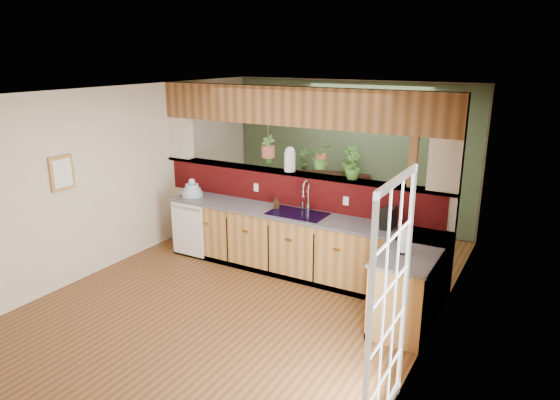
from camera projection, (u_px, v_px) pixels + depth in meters
The scene contains 27 objects.
ground at pixel (245, 297), 6.48m from camera, with size 4.60×7.00×0.01m, color brown.
ceiling at pixel (241, 93), 5.75m from camera, with size 4.60×7.00×0.01m, color brown.
wall_back at pixel (350, 153), 9.04m from camera, with size 4.60×0.02×2.60m, color beige.
wall_left at pixel (110, 179), 7.20m from camera, with size 0.02×7.00×2.60m, color beige.
wall_right at pixel (433, 233), 5.03m from camera, with size 0.02×7.00×2.60m, color beige.
pass_through_partition at pixel (296, 185), 7.26m from camera, with size 4.60×0.21×2.60m.
pass_through_ledge at pixel (295, 173), 7.22m from camera, with size 4.60×0.21×0.04m, color brown.
header_beam at pixel (295, 107), 6.95m from camera, with size 4.60×0.15×0.55m, color brown.
sage_backwall at pixel (350, 153), 9.02m from camera, with size 4.55×0.02×2.55m, color #4F6746.
countertop at pixel (332, 254), 6.69m from camera, with size 4.14×1.52×0.90m.
dishwasher at pixel (187, 230), 7.61m from camera, with size 0.58×0.03×0.82m.
navy_sink at pixel (297, 219), 6.95m from camera, with size 0.82×0.50×0.18m.
french_door at pixel (389, 310), 4.03m from camera, with size 0.06×1.02×2.16m, color white.
framed_print at pixel (62, 173), 6.45m from camera, with size 0.04×0.35×0.45m.
faucet at pixel (307, 194), 6.96m from camera, with size 0.20×0.20×0.46m.
dish_stack at pixel (192, 191), 7.75m from camera, with size 0.32×0.32×0.28m.
soap_dispenser at pixel (277, 202), 7.14m from camera, with size 0.08×0.09×0.19m, color #3D2516.
coffee_maker at pixel (388, 219), 6.31m from camera, with size 0.14×0.24×0.27m.
paper_towel at pixel (404, 241), 5.53m from camera, with size 0.15×0.15×0.32m.
glass_jar at pixel (290, 159), 7.20m from camera, with size 0.16×0.16×0.36m.
ledge_plant_right at pixel (353, 166), 6.74m from camera, with size 0.21×0.21×0.37m, color #376824.
hanging_plant_a at pixel (268, 140), 7.31m from camera, with size 0.24×0.19×0.54m.
hanging_plant_b at pixel (322, 145), 6.90m from camera, with size 0.40×0.38×0.50m.
shelving_console at pixel (331, 197), 9.17m from camera, with size 1.37×0.37×0.91m, color black.
shelf_plant_a at pixel (303, 159), 9.26m from camera, with size 0.21×0.14×0.39m, color #376824.
shelf_plant_b at pixel (349, 161), 8.81m from camera, with size 0.29×0.29×0.52m, color #376824.
floor_plant at pixel (383, 223), 8.27m from camera, with size 0.62×0.53×0.69m, color #376824.
Camera 1 is at (3.28, -4.88, 3.04)m, focal length 32.00 mm.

